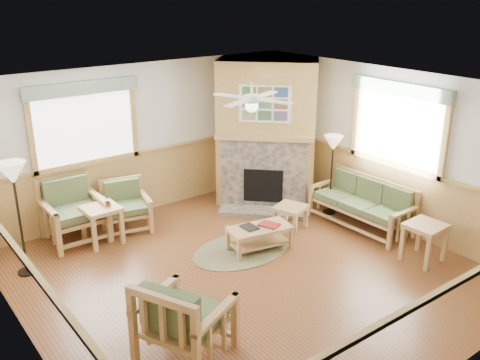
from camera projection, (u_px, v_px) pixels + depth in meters
floor at (247, 273)px, 7.79m from camera, size 6.00×6.00×0.01m
ceiling at (248, 88)px, 6.86m from camera, size 6.00×6.00×0.01m
wall_back at (145, 139)px, 9.57m from camera, size 6.00×0.02×2.70m
wall_front at (441, 276)px, 5.07m from camera, size 6.00×0.02×2.70m
wall_left at (23, 247)px, 5.62m from camera, size 0.02×6.00×2.70m
wall_right at (388, 148)px, 9.02m from camera, size 0.02×6.00×2.70m
wainscot at (247, 239)px, 7.60m from camera, size 6.00×6.00×1.10m
fireplace at (267, 132)px, 10.02m from camera, size 3.11×3.11×2.70m
window_back at (80, 79)px, 8.51m from camera, size 1.90×0.16×1.50m
window_right at (403, 80)px, 8.44m from camera, size 0.16×1.90×1.50m
ceiling_fan at (252, 86)px, 7.26m from camera, size 1.59×1.59×0.36m
sofa at (361, 204)px, 9.16m from camera, size 1.81×0.78×0.82m
armchair_back_left at (74, 211)px, 8.63m from camera, size 0.90×0.90×1.01m
armchair_back_right at (126, 207)px, 9.05m from camera, size 0.89×0.89×0.83m
armchair_left at (185, 317)px, 5.90m from camera, size 1.17×1.17×0.99m
coffee_table at (260, 238)px, 8.41m from camera, size 1.06×0.67×0.39m
end_table_chairs at (102, 225)px, 8.61m from camera, size 0.56×0.54×0.62m
end_table_sofa at (424, 242)px, 8.04m from camera, size 0.57×0.55×0.61m
footstool at (290, 217)px, 9.13m from camera, size 0.61×0.61×0.42m
braided_rug at (242, 250)px, 8.44m from camera, size 2.18×2.18×0.01m
floor_lamp_left at (19, 219)px, 7.50m from camera, size 0.51×0.51×1.70m
floor_lamp_right at (331, 175)px, 9.59m from camera, size 0.44×0.44×1.48m
book_red at (269, 224)px, 8.38m from camera, size 0.32×0.36×0.03m
book_dark at (249, 226)px, 8.30m from camera, size 0.20×0.27×0.03m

